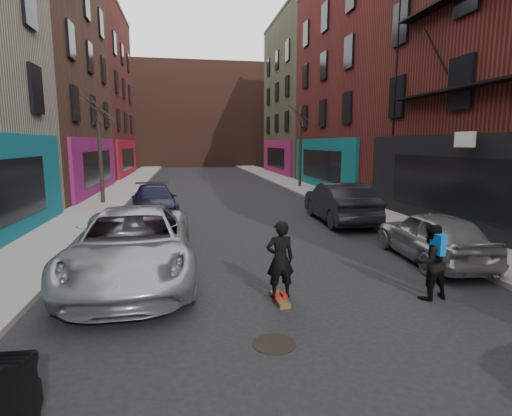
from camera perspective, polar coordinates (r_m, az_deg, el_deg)
name	(u,v)px	position (r m, az deg, el deg)	size (l,w,h in m)	color
sidewalk_left	(132,182)	(34.11, -17.33, 3.57)	(2.50, 84.00, 0.13)	gray
sidewalk_right	(281,180)	(34.81, 3.58, 4.08)	(2.50, 84.00, 0.13)	gray
buildings_right	(479,51)	(25.48, 29.20, 19.01)	(12.00, 56.00, 16.00)	#44291D
building_far	(197,117)	(59.84, -8.41, 12.79)	(40.00, 10.00, 14.00)	#47281E
tree_left_far	(99,139)	(22.11, -21.48, 9.12)	(2.00, 2.00, 6.50)	black
tree_right_far	(301,138)	(28.86, 6.39, 9.87)	(2.00, 2.00, 6.80)	black
parked_left_far	(133,245)	(9.83, -17.20, -5.03)	(2.74, 5.94, 1.65)	#9C9DA5
parked_left_end	(154,201)	(18.18, -14.35, 1.03)	(1.89, 4.65, 1.35)	black
parked_right_far	(432,236)	(11.81, 23.90, -3.68)	(1.66, 4.12, 1.40)	gray
parked_right_end	(339,202)	(16.52, 11.84, 0.80)	(1.72, 4.92, 1.62)	black
skateboard	(280,299)	(8.31, 3.41, -12.88)	(0.22, 0.80, 0.10)	brown
skateboarder	(280,259)	(8.04, 3.46, -7.33)	(0.58, 0.38, 1.58)	black
pedestrian	(430,261)	(8.96, 23.63, -7.01)	(0.83, 0.69, 1.56)	black
manhole	(274,344)	(6.75, 2.60, -18.80)	(0.70, 0.70, 0.01)	black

